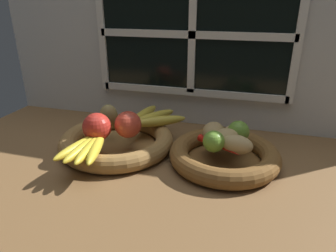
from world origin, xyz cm
name	(u,v)px	position (x,y,z in cm)	size (l,w,h in cm)	color
ground_plane	(169,165)	(0.00, 0.00, -1.50)	(140.00, 90.00, 3.00)	brown
back_wall	(193,44)	(0.00, 29.77, 27.88)	(140.00, 4.60, 55.00)	silver
fruit_bowl_left	(117,141)	(-16.77, 2.57, 2.41)	(33.53, 33.53, 5.17)	olive
fruit_bowl_right	(224,155)	(14.92, 2.57, 2.42)	(29.83, 29.83, 5.17)	brown
apple_red_right	(128,125)	(-12.13, 0.91, 9.00)	(7.64, 7.64, 7.64)	#CC422D
apple_red_front	(97,127)	(-19.50, -3.43, 9.13)	(7.91, 7.91, 7.91)	red
pear_brown	(109,116)	(-20.44, 5.55, 8.88)	(5.24, 5.53, 7.41)	olive
banana_bunch_front	(88,146)	(-18.65, -10.12, 6.53)	(11.65, 18.95, 2.72)	yellow
banana_bunch_back	(150,118)	(-9.70, 12.91, 6.72)	(17.27, 19.24, 3.09)	gold
potato_large	(225,138)	(14.92, 2.57, 7.65)	(7.38, 5.70, 4.94)	tan
potato_back	(234,133)	(16.93, 6.98, 7.29)	(7.02, 4.78, 4.23)	tan
potato_small	(237,144)	(18.13, -0.64, 7.63)	(8.11, 4.46, 4.91)	tan
potato_oblong	(213,132)	(11.32, 5.37, 7.72)	(8.34, 6.00, 5.10)	#A38451
lime_near	(214,141)	(12.33, -1.32, 8.00)	(5.64, 5.64, 5.64)	#6B9E33
lime_far	(238,132)	(17.94, 6.45, 8.16)	(5.97, 5.97, 5.97)	olive
chili_pepper	(219,147)	(13.69, -0.28, 6.21)	(2.07, 2.07, 13.96)	red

